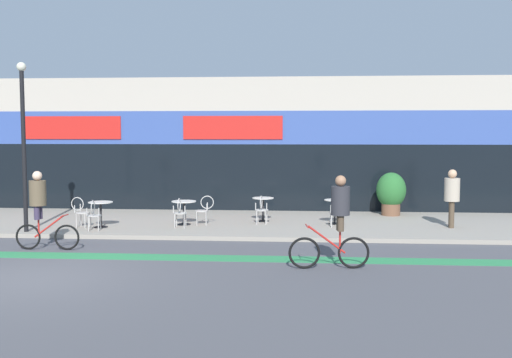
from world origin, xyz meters
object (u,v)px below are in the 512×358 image
at_px(cafe_chair_3_near, 336,210).
at_px(pedestrian_near_end, 452,193).
at_px(cyclist_0, 40,204).
at_px(cyclist_1, 337,217).
at_px(cafe_chair_0_near, 94,213).
at_px(cafe_chair_1_side, 204,208).
at_px(bistro_table_3, 335,207).
at_px(lamp_post, 23,134).
at_px(cafe_chair_0_side, 80,210).
at_px(cafe_chair_2_near, 262,208).
at_px(cafe_chair_1_near, 180,211).
at_px(planter_pot, 391,192).
at_px(bistro_table_0, 101,209).
at_px(bistro_table_2, 263,205).
at_px(bistro_table_1, 184,208).

distance_m(cafe_chair_3_near, pedestrian_near_end, 3.47).
bearing_deg(cyclist_0, cyclist_1, -12.63).
distance_m(cafe_chair_3_near, cyclist_1, 5.00).
distance_m(cafe_chair_0_near, cyclist_0, 2.34).
bearing_deg(cafe_chair_1_side, cyclist_1, 119.86).
height_order(bistro_table_3, lamp_post, lamp_post).
relative_size(cafe_chair_0_side, cafe_chair_2_near, 1.00).
xyz_separation_m(bistro_table_3, cafe_chair_1_near, (-4.63, -1.14, -0.02)).
bearing_deg(planter_pot, cyclist_0, -147.32).
height_order(cafe_chair_0_side, cyclist_1, cyclist_1).
relative_size(cafe_chair_0_near, cafe_chair_3_near, 1.00).
xyz_separation_m(cafe_chair_0_near, cyclist_0, (-0.58, -2.21, 0.51)).
bearing_deg(cafe_chair_1_near, bistro_table_3, -77.01).
bearing_deg(bistro_table_0, cyclist_1, -32.99).
xyz_separation_m(lamp_post, cyclist_1, (8.62, -3.47, -1.77)).
height_order(bistro_table_0, cafe_chair_0_near, cafe_chair_0_near).
relative_size(cafe_chair_2_near, cafe_chair_3_near, 1.00).
height_order(bistro_table_3, cafe_chair_3_near, cafe_chair_3_near).
bearing_deg(bistro_table_3, cyclist_1, -92.66).
xyz_separation_m(bistro_table_3, lamp_post, (-8.88, -2.13, 2.26)).
height_order(cafe_chair_1_side, cafe_chair_2_near, same).
bearing_deg(cyclist_0, bistro_table_2, 39.00).
height_order(cafe_chair_0_near, lamp_post, lamp_post).
bearing_deg(cafe_chair_1_near, cafe_chair_2_near, -70.49).
relative_size(cafe_chair_0_near, pedestrian_near_end, 0.52).
bearing_deg(bistro_table_0, planter_pot, 20.17).
distance_m(bistro_table_1, cyclist_1, 6.72).
distance_m(cafe_chair_1_side, lamp_post, 5.62).
bearing_deg(bistro_table_2, bistro_table_0, -161.53).
height_order(cafe_chair_3_near, pedestrian_near_end, pedestrian_near_end).
bearing_deg(cafe_chair_0_side, bistro_table_1, 20.93).
relative_size(planter_pot, lamp_post, 0.31).
relative_size(cafe_chair_1_near, planter_pot, 0.61).
xyz_separation_m(bistro_table_2, bistro_table_3, (2.25, -0.36, -0.00)).
bearing_deg(cyclist_1, lamp_post, -27.49).
height_order(bistro_table_2, cafe_chair_1_side, cafe_chair_1_side).
bearing_deg(bistro_table_3, pedestrian_near_end, -7.02).
xyz_separation_m(cafe_chair_0_near, pedestrian_near_end, (10.42, 1.42, 0.51)).
relative_size(cafe_chair_1_near, cafe_chair_1_side, 1.00).
distance_m(bistro_table_3, cafe_chair_0_near, 7.23).
height_order(cafe_chair_3_near, lamp_post, lamp_post).
bearing_deg(cafe_chair_0_near, cyclist_1, -125.76).
xyz_separation_m(bistro_table_2, pedestrian_near_end, (5.68, -0.79, 0.49)).
height_order(bistro_table_1, lamp_post, lamp_post).
bearing_deg(lamp_post, cyclist_1, -21.94).
xyz_separation_m(bistro_table_0, lamp_post, (-1.88, -0.90, 2.24)).
bearing_deg(cafe_chair_3_near, bistro_table_2, 62.35).
distance_m(lamp_post, cyclist_0, 2.93).
relative_size(cafe_chair_0_near, cafe_chair_0_side, 1.00).
xyz_separation_m(cafe_chair_2_near, planter_pot, (4.27, 2.35, 0.27)).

